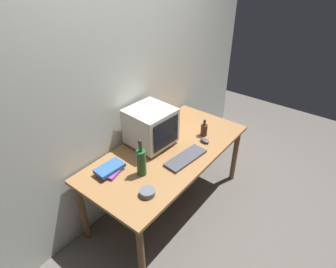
# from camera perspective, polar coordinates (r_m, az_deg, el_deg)

# --- Properties ---
(ground_plane) EXTENTS (6.00, 6.00, 0.00)m
(ground_plane) POSITION_cam_1_polar(r_m,az_deg,el_deg) (3.08, 0.00, -13.91)
(ground_plane) COLOR #56514C
(back_wall) EXTENTS (4.00, 0.08, 2.50)m
(back_wall) POSITION_cam_1_polar(r_m,az_deg,el_deg) (2.62, -8.22, 10.15)
(back_wall) COLOR beige
(back_wall) RESTS_ON ground
(desk) EXTENTS (1.68, 0.81, 0.70)m
(desk) POSITION_cam_1_polar(r_m,az_deg,el_deg) (2.66, 0.00, -4.62)
(desk) COLOR olive
(desk) RESTS_ON ground
(crt_monitor) EXTENTS (0.41, 0.41, 0.37)m
(crt_monitor) POSITION_cam_1_polar(r_m,az_deg,el_deg) (2.60, -3.52, 1.51)
(crt_monitor) COLOR beige
(crt_monitor) RESTS_ON desk
(keyboard) EXTENTS (0.43, 0.20, 0.02)m
(keyboard) POSITION_cam_1_polar(r_m,az_deg,el_deg) (2.51, 3.60, -4.87)
(keyboard) COLOR #3F3F47
(keyboard) RESTS_ON desk
(computer_mouse) EXTENTS (0.08, 0.11, 0.04)m
(computer_mouse) POSITION_cam_1_polar(r_m,az_deg,el_deg) (2.73, 7.43, -1.34)
(computer_mouse) COLOR #3F3F47
(computer_mouse) RESTS_ON desk
(bottle_tall) EXTENTS (0.08, 0.08, 0.34)m
(bottle_tall) POSITION_cam_1_polar(r_m,az_deg,el_deg) (2.29, -5.44, -5.58)
(bottle_tall) COLOR #1E4C23
(bottle_tall) RESTS_ON desk
(bottle_short) EXTENTS (0.07, 0.07, 0.18)m
(bottle_short) POSITION_cam_1_polar(r_m,az_deg,el_deg) (2.81, 7.30, 0.92)
(bottle_short) COLOR #472314
(bottle_short) RESTS_ON desk
(book_stack) EXTENTS (0.25, 0.18, 0.06)m
(book_stack) POSITION_cam_1_polar(r_m,az_deg,el_deg) (2.40, -11.68, -7.01)
(book_stack) COLOR #843893
(book_stack) RESTS_ON desk
(mug) EXTENTS (0.12, 0.08, 0.09)m
(mug) POSITION_cam_1_polar(r_m,az_deg,el_deg) (2.96, 0.40, 2.52)
(mug) COLOR #CC383D
(mug) RESTS_ON desk
(cd_spindle) EXTENTS (0.12, 0.12, 0.04)m
(cd_spindle) POSITION_cam_1_polar(r_m,az_deg,el_deg) (2.17, -4.18, -11.72)
(cd_spindle) COLOR #595B66
(cd_spindle) RESTS_ON desk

